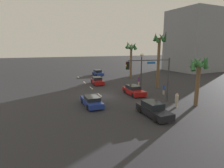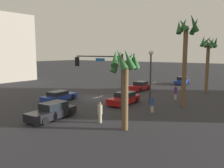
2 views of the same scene
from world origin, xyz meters
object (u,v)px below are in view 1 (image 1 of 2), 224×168
(pedestrian_0, at_px, (164,89))
(palm_tree_2, at_px, (199,69))
(car_1, at_px, (134,90))
(pedestrian_1, at_px, (177,100))
(palm_tree_1, at_px, (159,49))
(pedestrian_2, at_px, (139,81))
(car_4, at_px, (98,73))
(streetlamp, at_px, (141,65))
(palm_tree_0, at_px, (131,51))
(car_0, at_px, (97,81))
(car_2, at_px, (92,101))
(building_0, at_px, (196,41))
(car_3, at_px, (153,110))
(traffic_signal, at_px, (154,72))

(pedestrian_0, bearing_deg, palm_tree_2, 4.06)
(car_1, xyz_separation_m, pedestrian_1, (7.20, 2.04, 0.28))
(pedestrian_0, xyz_separation_m, palm_tree_1, (-4.22, 1.77, 5.89))
(pedestrian_2, relative_size, palm_tree_1, 0.18)
(car_4, relative_size, palm_tree_2, 0.67)
(car_4, distance_m, streetlamp, 18.74)
(pedestrian_2, distance_m, palm_tree_1, 6.93)
(pedestrian_2, xyz_separation_m, palm_tree_1, (3.15, 2.01, 5.84))
(pedestrian_1, bearing_deg, palm_tree_0, 169.08)
(streetlamp, distance_m, palm_tree_1, 4.49)
(car_0, height_order, palm_tree_0, palm_tree_0)
(streetlamp, xyz_separation_m, palm_tree_2, (9.50, 2.35, 0.27))
(pedestrian_0, distance_m, pedestrian_2, 7.37)
(palm_tree_1, bearing_deg, car_0, -127.85)
(palm_tree_1, height_order, palm_tree_2, palm_tree_1)
(car_2, relative_size, palm_tree_0, 0.56)
(building_0, bearing_deg, pedestrian_0, -55.93)
(building_0, bearing_deg, car_4, -95.93)
(pedestrian_0, distance_m, palm_tree_0, 15.90)
(car_1, distance_m, building_0, 37.26)
(pedestrian_1, xyz_separation_m, pedestrian_2, (-12.96, 1.95, -0.01))
(car_2, distance_m, palm_tree_0, 21.83)
(car_1, height_order, streetlamp, streetlamp)
(palm_tree_0, height_order, palm_tree_2, palm_tree_0)
(car_1, relative_size, car_4, 1.09)
(car_3, bearing_deg, pedestrian_0, 138.09)
(streetlamp, height_order, pedestrian_0, streetlamp)
(car_0, height_order, car_3, car_3)
(streetlamp, bearing_deg, building_0, 122.51)
(car_4, height_order, traffic_signal, traffic_signal)
(palm_tree_0, distance_m, palm_tree_1, 10.68)
(car_0, xyz_separation_m, car_4, (-10.63, 3.20, 0.00))
(pedestrian_2, distance_m, palm_tree_2, 13.81)
(car_1, xyz_separation_m, palm_tree_1, (-2.61, 6.01, 6.11))
(car_0, bearing_deg, palm_tree_1, 52.15)
(car_2, height_order, palm_tree_1, palm_tree_1)
(car_3, distance_m, streetlamp, 12.11)
(pedestrian_1, relative_size, building_0, 0.10)
(car_1, relative_size, pedestrian_2, 2.63)
(car_0, relative_size, pedestrian_0, 2.53)
(pedestrian_1, bearing_deg, car_4, -176.21)
(car_4, relative_size, pedestrian_1, 2.37)
(palm_tree_0, distance_m, building_0, 25.46)
(pedestrian_0, xyz_separation_m, palm_tree_0, (-14.89, 1.76, 5.29))
(car_1, bearing_deg, palm_tree_0, 155.71)
(car_1, height_order, car_3, car_3)
(palm_tree_2, bearing_deg, car_4, -170.94)
(car_0, bearing_deg, pedestrian_2, 61.19)
(pedestrian_2, xyz_separation_m, palm_tree_2, (13.30, 0.66, 3.66))
(car_1, xyz_separation_m, palm_tree_2, (7.54, 4.65, 3.93))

